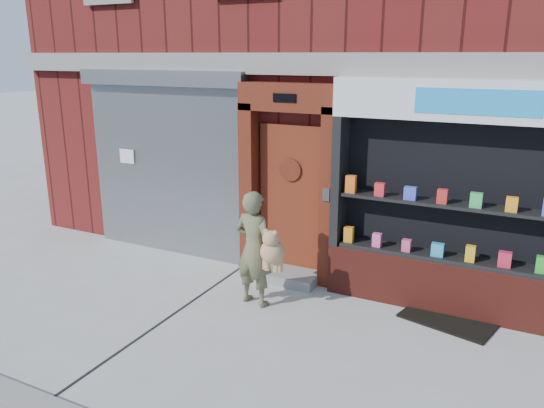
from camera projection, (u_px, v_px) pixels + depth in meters
The scene contains 7 objects.
ground at pixel (278, 344), 6.22m from camera, with size 80.00×80.00×0.00m, color #9E9E99.
building at pixel (414, 16), 10.28m from camera, with size 12.00×8.16×8.00m.
shutter_bay at pixel (166, 153), 8.70m from camera, with size 3.10×0.30×3.04m.
red_door_bay at pixel (288, 183), 7.74m from camera, with size 1.52×0.58×2.90m.
pharmacy_bay at pixel (467, 212), 6.64m from camera, with size 3.50×0.41×3.00m.
woman at pixel (256, 249), 7.01m from camera, with size 0.78×0.47×1.58m.
doormat at pixel (450, 318), 6.81m from camera, with size 1.12×0.78×0.03m, color black.
Camera 1 is at (2.43, -4.97, 3.28)m, focal length 35.00 mm.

